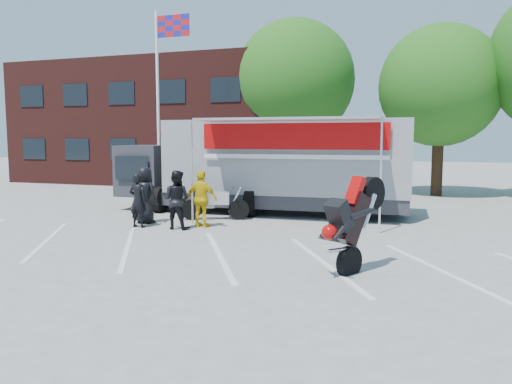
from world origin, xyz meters
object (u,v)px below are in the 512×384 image
Objects in this scene: tree_left at (295,80)px; transporter_truck at (272,213)px; parked_motorcycle at (215,220)px; stunt_bike_rider at (368,268)px; spectator_leather_b at (138,200)px; tree_mid at (440,86)px; spectator_leather_a at (145,195)px; spectator_hivis at (202,199)px; flagpole at (163,81)px; spectator_leather_c at (176,200)px.

tree_left reaches higher than transporter_truck.
parked_motorcycle is 7.03m from stunt_bike_rider.
parked_motorcycle is 1.08× the size of stunt_bike_rider.
transporter_truck is 7.68m from stunt_bike_rider.
stunt_bike_rider is (5.54, -15.16, -5.57)m from tree_left.
tree_left is 5.41× the size of spectator_leather_b.
stunt_bike_rider is (-1.46, -14.16, -4.94)m from tree_mid.
spectator_leather_a reaches higher than spectator_leather_b.
spectator_hivis reaches higher than stunt_bike_rider.
transporter_truck is at bearing -125.83° from tree_mid.
tree_mid reaches higher than spectator_leather_a.
tree_left reaches higher than flagpole.
flagpole is 4.59× the size of spectator_leather_a.
flagpole reaches higher than stunt_bike_rider.
tree_left reaches higher than spectator_leather_c.
transporter_truck is 4.97m from spectator_leather_b.
parked_motorcycle is at bearing -46.17° from flagpole.
transporter_truck reaches higher than parked_motorcycle.
stunt_bike_rider is 1.22× the size of spectator_leather_c.
transporter_truck is 6.04× the size of spectator_hivis.
tree_left is 3.87× the size of parked_motorcycle.
stunt_bike_rider is at bearing 154.70° from spectator_leather_c.
stunt_bike_rider is at bearing -60.52° from transporter_truck.
spectator_leather_b is at bearing 6.11° from spectator_leather_c.
spectator_leather_c is (-1.69, -3.83, 0.85)m from transporter_truck.
parked_motorcycle is at bearing 168.76° from stunt_bike_rider.
spectator_leather_c is (4.04, -6.48, -4.20)m from flagpole.
spectator_hivis is (-5.18, 3.18, 0.84)m from stunt_bike_rider.
transporter_truck is 6.35× the size of spectator_leather_b.
tree_left reaches higher than parked_motorcycle.
parked_motorcycle is 1.33× the size of spectator_hivis.
spectator_hivis is at bearing -52.42° from flagpole.
stunt_bike_rider is 7.44m from spectator_leather_b.
parked_motorcycle is at bearing -102.00° from spectator_leather_c.
flagpole is 3.86× the size of stunt_bike_rider.
tree_mid is 3.71× the size of stunt_bike_rider.
spectator_hivis reaches higher than parked_motorcycle.
transporter_truck is at bearing -114.01° from spectator_leather_c.
stunt_bike_rider is (9.78, -9.16, -5.05)m from flagpole.
transporter_truck is 4.58m from spectator_leather_a.
transporter_truck is (-5.52, -7.65, -4.94)m from tree_mid.
parked_motorcycle is (0.18, -10.61, -5.57)m from tree_left.
tree_mid reaches higher than stunt_bike_rider.
tree_mid is 14.16m from spectator_leather_c.
parked_motorcycle is 1.32× the size of spectator_leather_c.
tree_left is 5.14× the size of spectator_hivis.
tree_mid is 13.48m from spectator_hivis.
spectator_leather_b is at bearing 22.89° from spectator_hivis.
spectator_leather_a is at bearing -135.58° from transporter_truck.
spectator_leather_a is at bearing -128.18° from tree_mid.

